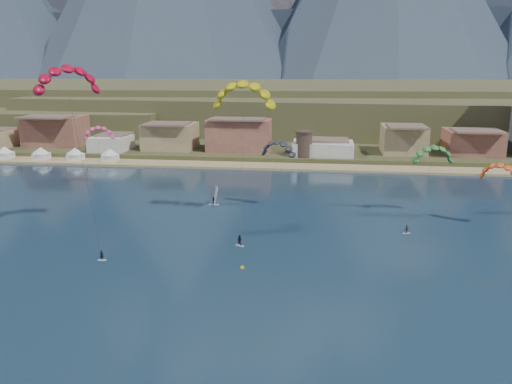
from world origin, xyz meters
The scene contains 15 objects.
ground centered at (0.00, 0.00, 0.00)m, with size 2400.00×2400.00×0.00m, color #0D1D32.
beach centered at (0.00, 106.00, 0.25)m, with size 2200.00×12.00×0.90m.
land centered at (0.00, 560.00, 0.00)m, with size 2200.00×900.00×4.00m.
foothills centered at (22.39, 232.47, 9.08)m, with size 940.00×210.00×18.00m.
town centered at (-40.00, 122.00, 8.00)m, with size 400.00×24.00×12.00m.
watchtower centered at (5.00, 114.00, 6.37)m, with size 5.82×5.82×8.60m.
beach_tents centered at (-76.25, 106.00, 3.71)m, with size 43.40×6.40×5.00m.
kitesurfer_red centered at (-33.32, 32.05, 29.92)m, with size 15.61×16.22×33.52m.
kitesurfer_yellow centered at (-4.27, 46.17, 26.66)m, with size 13.24×17.99×30.89m.
kitesurfer_green centered at (34.18, 55.59, 13.93)m, with size 11.73×15.51×18.80m.
distant_kite_pink centered at (-46.45, 72.67, 15.00)m, with size 8.74×7.04×17.82m.
distant_kite_dark centered at (1.62, 57.01, 14.39)m, with size 8.91×6.82×17.31m.
distant_kite_orange centered at (45.96, 49.74, 11.83)m, with size 8.54×7.38×14.94m.
windsurfer centered at (-13.27, 58.85, 1.36)m, with size 2.49×2.74×4.27m.
buoy centered at (-0.80, 21.21, 0.11)m, with size 0.64×0.64×0.64m.
Camera 1 is at (11.71, -57.07, 32.06)m, focal length 37.08 mm.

